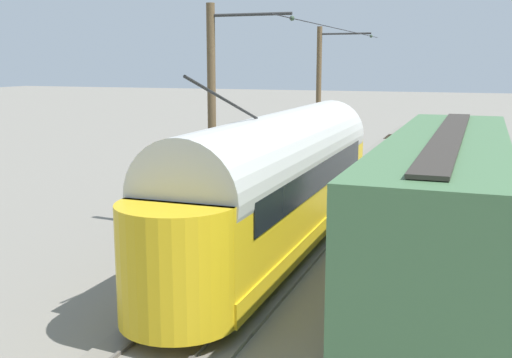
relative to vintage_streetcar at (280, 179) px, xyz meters
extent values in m
cube|color=slate|center=(-4.98, -0.20, -2.20)|extent=(2.80, 80.00, 0.10)
cube|color=#59544C|center=(-4.26, -0.20, -2.11)|extent=(0.07, 80.00, 0.08)
cube|color=#59544C|center=(-5.69, -0.20, -2.11)|extent=(0.07, 80.00, 0.08)
cube|color=#2D2316|center=(-4.98, -32.20, -2.15)|extent=(2.50, 0.24, 0.08)
cube|color=#2D2316|center=(-4.98, -31.55, -2.15)|extent=(2.50, 0.24, 0.08)
cube|color=#2D2316|center=(-4.98, -30.90, -2.15)|extent=(2.50, 0.24, 0.08)
cube|color=#2D2316|center=(-4.98, -30.25, -2.15)|extent=(2.50, 0.24, 0.08)
cube|color=#2D2316|center=(-4.98, -29.60, -2.15)|extent=(2.50, 0.24, 0.08)
cube|color=slate|center=(0.00, -0.20, -2.20)|extent=(2.80, 80.00, 0.10)
cube|color=#59544C|center=(0.72, -0.20, -2.11)|extent=(0.07, 80.00, 0.08)
cube|color=#59544C|center=(-0.72, -0.20, -2.11)|extent=(0.07, 80.00, 0.08)
cube|color=#2D2316|center=(0.00, -32.20, -2.15)|extent=(2.50, 0.24, 0.08)
cube|color=#2D2316|center=(0.00, -31.55, -2.15)|extent=(2.50, 0.24, 0.08)
cube|color=#2D2316|center=(0.00, -30.90, -2.15)|extent=(2.50, 0.24, 0.08)
cube|color=#2D2316|center=(0.00, -30.25, -2.15)|extent=(2.50, 0.24, 0.08)
cube|color=#2D2316|center=(0.00, -29.60, -2.15)|extent=(2.50, 0.24, 0.08)
cube|color=gold|center=(0.00, 0.01, -1.55)|extent=(2.65, 13.78, 0.55)
cube|color=gold|center=(0.00, 0.01, -0.80)|extent=(2.55, 13.78, 0.95)
cube|color=gold|center=(0.00, 0.01, 0.20)|extent=(2.55, 13.78, 1.05)
cylinder|color=#B7B7B2|center=(0.00, 0.01, 0.73)|extent=(2.65, 13.51, 2.65)
cylinder|color=gold|center=(0.00, -6.84, -0.55)|extent=(2.55, 2.55, 2.55)
cylinder|color=gold|center=(0.00, 6.85, -0.55)|extent=(2.55, 2.55, 2.55)
cube|color=black|center=(0.00, -7.97, 0.46)|extent=(1.63, 0.08, 0.36)
cube|color=black|center=(0.00, -8.01, 0.15)|extent=(1.73, 0.06, 0.80)
cube|color=black|center=(-1.29, 0.01, 0.20)|extent=(0.04, 11.58, 0.80)
cube|color=black|center=(1.29, 0.01, 0.20)|extent=(0.04, 11.58, 0.80)
cylinder|color=silver|center=(0.00, -8.10, -0.80)|extent=(0.24, 0.06, 0.24)
cube|color=gray|center=(0.00, -8.03, -1.72)|extent=(1.94, 0.12, 0.20)
cylinder|color=black|center=(0.00, 4.22, 2.66)|extent=(0.07, 4.32, 1.28)
cylinder|color=black|center=(-0.72, -4.40, -1.69)|extent=(0.10, 0.76, 0.76)
cylinder|color=black|center=(0.72, -4.40, -1.69)|extent=(0.10, 0.76, 0.76)
cylinder|color=black|center=(-0.72, 4.42, -1.69)|extent=(0.10, 0.76, 0.76)
cylinder|color=black|center=(0.72, 4.42, -1.69)|extent=(0.10, 0.76, 0.76)
cube|color=#477047|center=(-4.98, 1.45, 0.08)|extent=(2.90, 14.16, 3.20)
cube|color=#332D28|center=(-4.98, 1.45, 1.74)|extent=(0.70, 12.75, 0.08)
cube|color=black|center=(-4.98, 1.45, -1.72)|extent=(2.70, 14.16, 0.36)
cube|color=black|center=(-6.46, 1.45, -0.18)|extent=(0.06, 2.20, 2.56)
cylinder|color=black|center=(-5.69, -3.51, -1.65)|extent=(0.10, 0.84, 0.84)
cylinder|color=black|center=(-4.26, -3.51, -1.65)|extent=(0.10, 0.84, 0.84)
cylinder|color=black|center=(-5.69, 6.41, -1.65)|extent=(0.10, 0.84, 0.84)
cylinder|color=black|center=(-4.26, 6.41, -1.65)|extent=(0.10, 0.84, 0.84)
cylinder|color=brown|center=(2.76, -15.37, 1.59)|extent=(0.28, 0.28, 7.69)
cylinder|color=#2D2D2D|center=(1.38, -15.37, 5.04)|extent=(2.76, 0.10, 0.10)
sphere|color=#334733|center=(0.00, -15.37, 4.89)|extent=(0.16, 0.16, 0.16)
cylinder|color=brown|center=(2.76, -1.11, 1.59)|extent=(0.28, 0.28, 7.69)
cylinder|color=#2D2D2D|center=(1.38, -1.11, 5.04)|extent=(2.76, 0.10, 0.10)
sphere|color=#334733|center=(0.00, -1.11, 4.89)|extent=(0.16, 0.16, 0.16)
cylinder|color=black|center=(0.00, -8.24, 4.89)|extent=(0.03, 18.26, 0.03)
cylinder|color=black|center=(1.38, -15.37, 5.04)|extent=(2.76, 0.02, 0.02)
cube|color=#2D2316|center=(2.74, -3.04, -2.16)|extent=(0.24, 2.40, 0.18)
cube|color=#2D2316|center=(3.04, -3.04, -2.16)|extent=(0.24, 2.40, 0.18)
cube|color=#2D2316|center=(3.34, -3.04, -2.16)|extent=(0.24, 2.40, 0.18)
cube|color=#2D2316|center=(3.04, -3.34, -1.98)|extent=(2.40, 0.24, 0.18)
cube|color=#2D2316|center=(3.04, -3.04, -1.98)|extent=(2.40, 0.24, 0.18)
cube|color=#2D2316|center=(3.04, -2.74, -1.98)|extent=(2.40, 0.24, 0.18)
cube|color=#2D2316|center=(2.74, -3.04, -1.80)|extent=(0.24, 2.40, 0.18)
cube|color=#2D2316|center=(3.04, -3.04, -1.80)|extent=(0.24, 2.40, 0.18)
cube|color=#2D2316|center=(3.34, -3.04, -1.80)|extent=(0.24, 2.40, 0.18)
camera|label=1|loc=(-5.75, 17.89, 3.54)|focal=43.64mm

